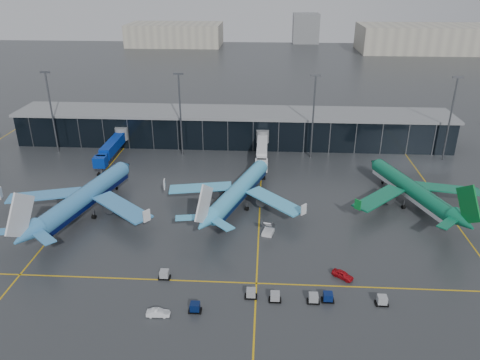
# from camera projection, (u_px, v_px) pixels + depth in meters

# --- Properties ---
(ground) EXTENTS (600.00, 600.00, 0.00)m
(ground) POSITION_uv_depth(u_px,v_px,m) (212.00, 239.00, 100.63)
(ground) COLOR #282B2D
(ground) RESTS_ON ground
(terminal_pier) EXTENTS (142.00, 17.00, 10.70)m
(terminal_pier) POSITION_uv_depth(u_px,v_px,m) (233.00, 127.00, 154.82)
(terminal_pier) COLOR black
(terminal_pier) RESTS_ON ground
(jet_bridges) EXTENTS (94.00, 27.50, 7.20)m
(jet_bridges) POSITION_uv_depth(u_px,v_px,m) (112.00, 147.00, 139.77)
(jet_bridges) COLOR #595B60
(jet_bridges) RESTS_ON ground
(flood_masts) EXTENTS (203.00, 0.50, 25.50)m
(flood_masts) POSITION_uv_depth(u_px,v_px,m) (246.00, 113.00, 140.19)
(flood_masts) COLOR #595B60
(flood_masts) RESTS_ON ground
(distant_hangars) EXTENTS (260.00, 71.00, 22.00)m
(distant_hangars) POSITION_uv_depth(u_px,v_px,m) (322.00, 36.00, 340.11)
(distant_hangars) COLOR #B2AD99
(distant_hangars) RESTS_ON ground
(taxi_lines) EXTENTS (220.00, 120.00, 0.02)m
(taxi_lines) POSITION_uv_depth(u_px,v_px,m) (259.00, 217.00, 109.74)
(taxi_lines) COLOR gold
(taxi_lines) RESTS_ON ground
(airliner_arkefly) EXTENTS (49.33, 53.40, 13.92)m
(airliner_arkefly) POSITION_uv_depth(u_px,v_px,m) (84.00, 186.00, 108.79)
(airliner_arkefly) COLOR #3C88C5
(airliner_arkefly) RESTS_ON ground
(airliner_klm_near) EXTENTS (48.41, 51.61, 12.90)m
(airliner_klm_near) POSITION_uv_depth(u_px,v_px,m) (239.00, 181.00, 112.72)
(airliner_klm_near) COLOR #44ADDF
(airliner_klm_near) RESTS_ON ground
(airliner_aer_lingus) EXTENTS (48.00, 51.16, 12.78)m
(airliner_aer_lingus) POSITION_uv_depth(u_px,v_px,m) (412.00, 180.00, 113.30)
(airliner_aer_lingus) COLOR #0C6544
(airliner_aer_lingus) RESTS_ON ground
(baggage_carts) EXTENTS (41.30, 10.48, 1.70)m
(baggage_carts) POSITION_uv_depth(u_px,v_px,m) (272.00, 296.00, 82.00)
(baggage_carts) COLOR black
(baggage_carts) RESTS_ON ground
(mobile_airstair) EXTENTS (2.90, 3.63, 3.45)m
(mobile_airstair) POSITION_uv_depth(u_px,v_px,m) (268.00, 231.00, 102.35)
(mobile_airstair) COLOR silver
(mobile_airstair) RESTS_ON ground
(service_van_red) EXTENTS (4.29, 3.97, 1.43)m
(service_van_red) POSITION_uv_depth(u_px,v_px,m) (343.00, 275.00, 87.68)
(service_van_red) COLOR #AE0D15
(service_van_red) RESTS_ON ground
(service_van_white) EXTENTS (3.97, 1.53, 1.29)m
(service_van_white) POSITION_uv_depth(u_px,v_px,m) (158.00, 313.00, 78.03)
(service_van_white) COLOR silver
(service_van_white) RESTS_ON ground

